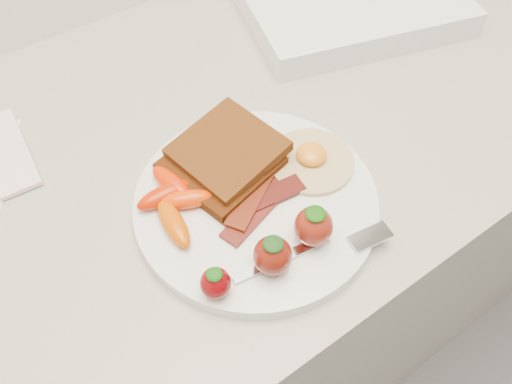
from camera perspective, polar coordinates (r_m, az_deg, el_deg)
counter at (r=1.01m, az=-4.40°, el=-11.43°), size 2.00×0.60×0.90m
plate at (r=0.56m, az=-0.00°, el=-1.17°), size 0.27×0.27×0.02m
toast_lower at (r=0.57m, az=-4.01°, el=3.08°), size 0.13×0.13×0.01m
toast_upper at (r=0.57m, az=-3.27°, el=4.87°), size 0.12×0.12×0.02m
fried_egg at (r=0.58m, az=6.34°, el=3.74°), size 0.10×0.10×0.02m
bacon_strips at (r=0.54m, az=0.16°, el=-1.10°), size 0.11×0.08×0.01m
baby_carrots at (r=0.54m, az=-9.39°, el=-0.98°), size 0.08×0.11×0.02m
strawberries at (r=0.49m, az=2.80°, el=-6.32°), size 0.15×0.04×0.05m
fork at (r=0.51m, az=7.66°, el=-6.36°), size 0.17×0.06×0.00m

